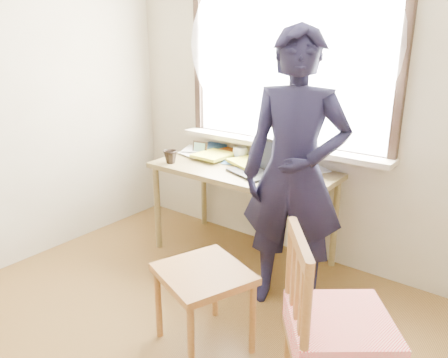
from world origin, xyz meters
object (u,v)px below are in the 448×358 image
Objects in this scene: mug_white at (241,153)px; person at (294,174)px; side_chair at (335,333)px; desk at (243,178)px; laptop at (259,165)px; work_chair at (204,282)px; mug_dark at (170,157)px.

person is at bearing -33.80° from mug_white.
person is at bearing 129.75° from side_chair.
laptop is at bearing -10.21° from desk.
person is (0.80, -0.54, 0.10)m from mug_white.
desk is at bearing 138.96° from side_chair.
side_chair is at bearing -6.00° from work_chair.
mug_dark is at bearing 154.52° from side_chair.
desk is 1.17m from work_chair.
person reaches higher than mug_white.
mug_dark is 0.19× the size of work_chair.
mug_dark reaches higher than mug_white.
side_chair is (1.12, -1.10, -0.31)m from laptop.
work_chair is at bearing -73.98° from laptop.
mug_dark is 0.06× the size of person.
mug_white is 0.97m from person.
person is at bearing -3.67° from mug_dark.
laptop is at bearing 135.76° from side_chair.
side_chair is (1.29, -1.13, -0.17)m from desk.
desk reaches higher than work_chair.
work_chair is (1.01, -0.79, -0.41)m from mug_dark.
mug_white is at bearing 144.69° from laptop.
desk is 0.62m from mug_dark.
mug_white is at bearing 50.94° from mug_dark.
mug_white is 0.07× the size of person.
desk is at bearing 113.78° from work_chair.
work_chair is at bearing -66.22° from desk.
laptop is 1.60m from side_chair.
side_chair reaches higher than work_chair.
work_chair is 0.85m from side_chair.
laptop reaches higher than mug_dark.
mug_white is at bearing 128.85° from person.
laptop is 0.55m from person.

